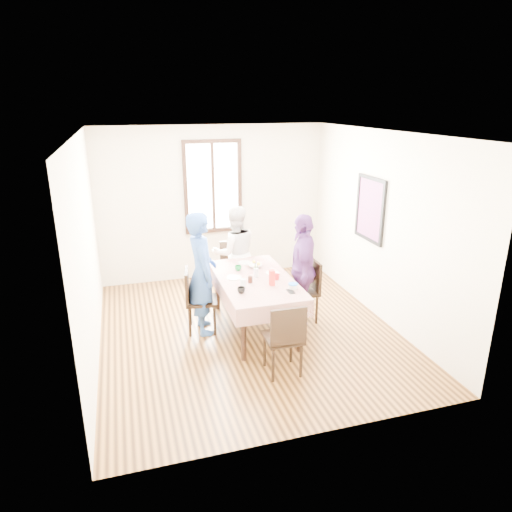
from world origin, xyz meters
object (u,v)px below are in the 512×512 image
object	(u,v)px
chair_far	(235,271)
person_left	(202,273)
chair_near	(283,337)
person_far	(235,253)
person_right	(301,269)
chair_right	(302,291)
dining_table	(255,304)
chair_left	(202,300)

from	to	relation	value
chair_far	person_left	xyz separation A→B (m)	(-0.71, -1.00, 0.40)
chair_near	person_far	bearing A→B (deg)	91.03
person_left	chair_far	bearing A→B (deg)	-36.07
person_far	person_right	xyz separation A→B (m)	(0.71, -1.08, 0.04)
person_far	person_left	bearing A→B (deg)	54.31
chair_right	person_far	distance (m)	1.34
chair_far	person_far	bearing A→B (deg)	93.43
chair_right	chair_near	bearing A→B (deg)	149.43
person_left	chair_near	bearing A→B (deg)	-152.50
chair_far	person_far	distance (m)	0.31
dining_table	chair_left	xyz separation A→B (m)	(-0.72, 0.16, 0.08)
dining_table	chair_left	world-z (taller)	chair_left
person_right	person_left	bearing A→B (deg)	-74.44
chair_left	chair_far	xyz separation A→B (m)	(0.72, 1.00, 0.00)
person_left	dining_table	bearing A→B (deg)	-103.35
person_far	dining_table	bearing A→B (deg)	90.18
dining_table	chair_near	distance (m)	1.16
person_far	person_right	world-z (taller)	person_right
chair_left	person_right	xyz separation A→B (m)	(1.43, -0.10, 0.35)
chair_left	chair_near	xyz separation A→B (m)	(0.72, -1.31, 0.00)
chair_far	chair_near	size ratio (longest dim) A/B	1.00
dining_table	chair_far	bearing A→B (deg)	90.00
dining_table	person_right	bearing A→B (deg)	4.25
chair_near	person_left	distance (m)	1.54
chair_left	person_right	bearing A→B (deg)	95.74
person_far	person_right	distance (m)	1.29
chair_right	person_left	distance (m)	1.49
dining_table	person_far	world-z (taller)	person_far
chair_near	person_left	bearing A→B (deg)	119.30
chair_far	person_far	xyz separation A→B (m)	(-0.00, -0.02, 0.31)
dining_table	chair_right	distance (m)	0.73
chair_near	person_far	xyz separation A→B (m)	(0.00, 2.29, 0.31)
dining_table	chair_far	xyz separation A→B (m)	(0.00, 1.15, 0.08)
person_left	person_far	size ratio (longest dim) A/B	1.11
chair_right	person_far	bearing A→B (deg)	34.27
chair_left	chair_far	world-z (taller)	same
chair_left	chair_far	distance (m)	1.23
dining_table	chair_near	bearing A→B (deg)	-90.00
chair_near	person_right	bearing A→B (deg)	60.71
dining_table	chair_right	size ratio (longest dim) A/B	1.84
chair_left	person_left	bearing A→B (deg)	99.94
chair_near	person_far	size ratio (longest dim) A/B	0.59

